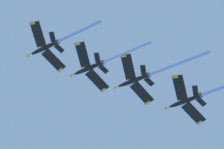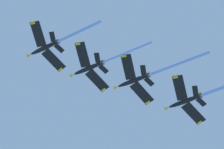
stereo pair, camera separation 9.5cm
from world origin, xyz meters
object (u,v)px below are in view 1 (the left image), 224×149
at_px(jet_lead, 54,44).
at_px(jet_second, 95,66).
at_px(jet_fourth, 199,96).
at_px(jet_third, 145,76).

xyz_separation_m(jet_lead, jet_second, (-15.99, 0.29, -1.83)).
bearing_deg(jet_lead, jet_fourth, 168.92).
height_order(jet_second, jet_fourth, jet_second).
distance_m(jet_lead, jet_third, 33.39).
xyz_separation_m(jet_lead, jet_fourth, (-50.70, 9.93, -9.94)).
distance_m(jet_lead, jet_second, 16.10).
bearing_deg(jet_third, jet_second, -20.09).
height_order(jet_second, jet_third, jet_second).
distance_m(jet_second, jet_third, 17.80).
bearing_deg(jet_fourth, jet_second, -15.51).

